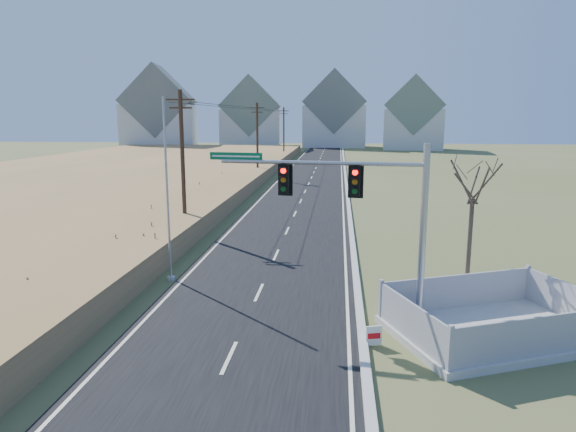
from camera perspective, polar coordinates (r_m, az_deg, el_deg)
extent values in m
plane|color=#4E5C2C|center=(18.31, -5.21, -12.77)|extent=(260.00, 260.00, 0.00)
cube|color=black|center=(66.93, 2.81, 4.67)|extent=(8.00, 180.00, 0.06)
cube|color=#B2AFA8|center=(66.85, 6.38, 4.66)|extent=(0.30, 180.00, 0.18)
cube|color=#AD7D4E|center=(63.04, -20.08, 4.20)|extent=(38.00, 110.00, 1.30)
cylinder|color=#422D1E|center=(33.05, -11.62, 5.78)|extent=(0.26, 0.26, 9.00)
cube|color=#422D1E|center=(32.94, -11.88, 12.55)|extent=(1.80, 0.10, 0.10)
cube|color=#422D1E|center=(32.93, -11.85, 11.68)|extent=(1.40, 0.10, 0.10)
cylinder|color=#422D1E|center=(62.29, -3.43, 8.32)|extent=(0.26, 0.26, 9.00)
cube|color=#422D1E|center=(62.23, -3.47, 11.91)|extent=(1.80, 0.10, 0.10)
cube|color=#422D1E|center=(62.22, -3.46, 11.45)|extent=(1.40, 0.10, 0.10)
cylinder|color=#422D1E|center=(92.01, -0.47, 9.19)|extent=(0.26, 0.26, 9.00)
cube|color=#422D1E|center=(91.98, -0.48, 11.62)|extent=(1.80, 0.10, 0.10)
cube|color=#422D1E|center=(91.97, -0.48, 11.31)|extent=(1.40, 0.10, 0.10)
cube|color=silver|center=(123.56, -14.08, 9.55)|extent=(17.38, 13.12, 10.00)
cube|color=slate|center=(123.59, -14.21, 12.29)|extent=(17.69, 13.38, 16.29)
cube|color=silver|center=(126.29, -4.13, 9.65)|extent=(14.66, 10.95, 9.00)
cube|color=slate|center=(126.28, -4.16, 12.10)|extent=(14.93, 11.17, 14.26)
cube|color=silver|center=(128.48, 5.14, 9.88)|extent=(15.00, 10.00, 10.00)
cube|color=slate|center=(128.51, 5.18, 12.51)|extent=(15.27, 10.20, 15.27)
cube|color=silver|center=(121.65, 13.72, 9.32)|extent=(13.87, 10.31, 9.00)
cube|color=slate|center=(121.64, 13.83, 11.86)|extent=(14.12, 10.51, 13.24)
cylinder|color=#9EA0A5|center=(19.52, 14.29, -11.24)|extent=(0.56, 0.56, 0.19)
cylinder|color=#9EA0A5|center=(18.58, 14.75, -2.21)|extent=(0.24, 0.24, 6.48)
cylinder|color=#9EA0A5|center=(18.46, 3.52, 5.91)|extent=(7.35, 1.15, 0.15)
cube|color=black|center=(18.35, 7.49, 3.84)|extent=(0.37, 0.32, 1.05)
cube|color=black|center=(18.79, -0.41, 4.10)|extent=(0.37, 0.32, 1.05)
cube|color=#056035|center=(19.23, -5.81, 6.63)|extent=(2.02, 0.31, 0.28)
cube|color=#B7B5AD|center=(19.28, 21.82, -11.89)|extent=(7.90, 6.74, 0.25)
cube|color=#99999E|center=(17.53, 26.38, -11.88)|extent=(5.92, 2.50, 1.27)
cube|color=#99999E|center=(20.59, 18.29, -7.91)|extent=(5.92, 2.50, 1.27)
cube|color=#99999E|center=(17.27, 13.53, -11.34)|extent=(1.69, 3.96, 1.27)
cube|color=#99999E|center=(21.08, 28.84, -8.31)|extent=(1.69, 3.96, 1.27)
cube|color=white|center=(17.38, 9.51, -12.97)|extent=(0.53, 0.18, 0.66)
cube|color=red|center=(17.35, 9.55, -13.01)|extent=(0.42, 0.13, 0.19)
cylinder|color=#B7B5AD|center=(24.28, -12.86, -6.75)|extent=(0.37, 0.37, 0.16)
cylinder|color=#9EA0A5|center=(23.39, -13.28, 2.70)|extent=(0.10, 0.10, 8.22)
cylinder|color=#4C3F33|center=(22.58, 19.48, -3.37)|extent=(0.18, 0.18, 4.02)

